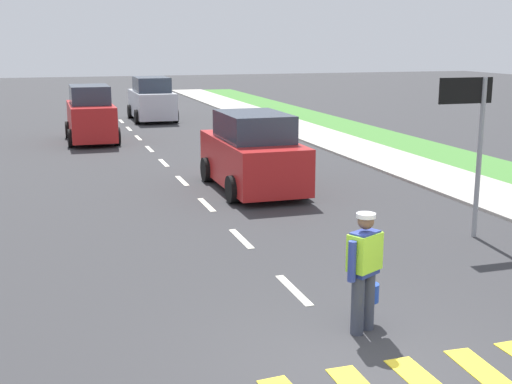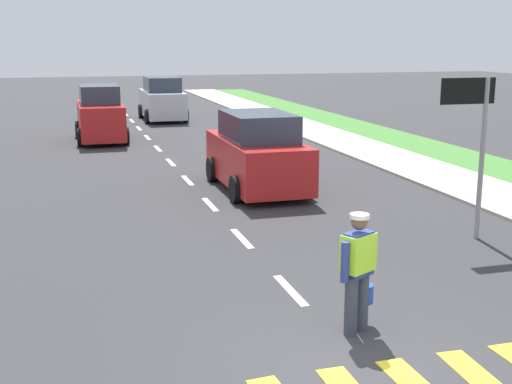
# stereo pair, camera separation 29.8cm
# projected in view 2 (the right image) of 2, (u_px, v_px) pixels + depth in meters

# --- Properties ---
(ground_plane) EXTENTS (96.00, 96.00, 0.00)m
(ground_plane) POSITION_uv_depth(u_px,v_px,m) (146.00, 137.00, 28.00)
(ground_plane) COLOR #333335
(sidewalk_right) EXTENTS (2.40, 72.00, 0.14)m
(sidewalk_right) POSITION_uv_depth(u_px,v_px,m) (445.00, 178.00, 19.63)
(sidewalk_right) COLOR #B2ADA3
(sidewalk_right) RESTS_ON ground
(lane_center_line) EXTENTS (0.14, 46.40, 0.01)m
(lane_center_line) POSITION_uv_depth(u_px,v_px,m) (135.00, 125.00, 31.94)
(lane_center_line) COLOR silver
(lane_center_line) RESTS_ON ground
(road_worker) EXTENTS (0.65, 0.59, 1.67)m
(road_worker) POSITION_uv_depth(u_px,v_px,m) (358.00, 267.00, 9.12)
(road_worker) COLOR #383D4C
(road_worker) RESTS_ON ground
(lane_direction_sign) EXTENTS (1.16, 0.11, 3.20)m
(lane_direction_sign) POSITION_uv_depth(u_px,v_px,m) (474.00, 119.00, 13.13)
(lane_direction_sign) COLOR gray
(lane_direction_sign) RESTS_ON ground
(car_oncoming_second) EXTENTS (1.90, 4.05, 2.18)m
(car_oncoming_second) POSITION_uv_depth(u_px,v_px,m) (100.00, 115.00, 26.58)
(car_oncoming_second) COLOR red
(car_oncoming_second) RESTS_ON ground
(car_outgoing_ahead) EXTENTS (2.07, 4.37, 2.05)m
(car_outgoing_ahead) POSITION_uv_depth(u_px,v_px,m) (257.00, 154.00, 17.95)
(car_outgoing_ahead) COLOR red
(car_outgoing_ahead) RESTS_ON ground
(car_outgoing_far) EXTENTS (2.05, 4.22, 2.12)m
(car_outgoing_far) POSITION_uv_depth(u_px,v_px,m) (162.00, 100.00, 33.52)
(car_outgoing_far) COLOR silver
(car_outgoing_far) RESTS_ON ground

